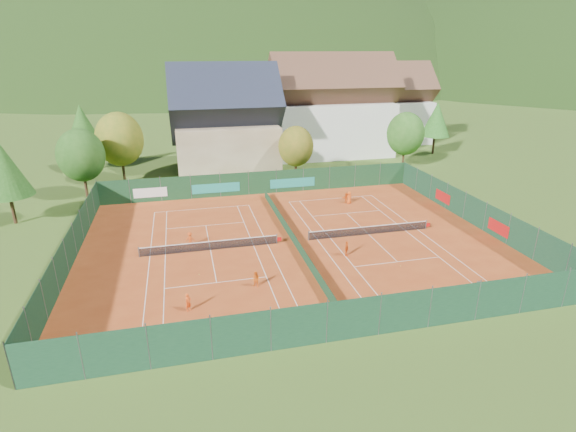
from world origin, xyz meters
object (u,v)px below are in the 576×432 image
(player_left_near, at_px, (188,302))
(player_left_mid, at_px, (256,279))
(chalet, at_px, (226,126))
(hotel_block_b, at_px, (386,108))
(hotel_block_a, at_px, (332,112))
(player_right_far_a, at_px, (349,198))
(player_left_far, at_px, (190,239))
(player_right_near, at_px, (347,249))
(ball_hopper, at_px, (480,284))
(player_right_far_b, at_px, (346,198))

(player_left_near, distance_m, player_left_mid, 5.79)
(chalet, relative_size, hotel_block_b, 0.94)
(hotel_block_a, distance_m, player_right_far_a, 27.95)
(player_left_mid, relative_size, player_left_far, 0.97)
(hotel_block_a, relative_size, player_left_far, 15.59)
(hotel_block_b, relative_size, player_left_near, 12.39)
(chalet, xyz_separation_m, player_left_mid, (-1.99, -37.84, -5.95))
(player_left_near, bearing_deg, hotel_block_b, 10.86)
(player_right_near, relative_size, player_right_far_a, 0.95)
(chalet, xyz_separation_m, player_right_far_a, (12.51, -20.36, -5.86))
(ball_hopper, relative_size, player_left_near, 0.57)
(chalet, relative_size, player_right_far_b, 12.83)
(player_left_mid, xyz_separation_m, player_right_far_b, (14.27, 17.88, -0.04))
(hotel_block_a, height_order, player_right_far_b, hotel_block_a)
(hotel_block_b, relative_size, player_right_near, 11.88)
(ball_hopper, xyz_separation_m, player_left_near, (-22.27, 2.38, 0.14))
(hotel_block_b, height_order, player_left_mid, hotel_block_b)
(ball_hopper, bearing_deg, chalet, 109.38)
(chalet, distance_m, player_right_far_b, 24.18)
(ball_hopper, bearing_deg, player_left_near, 173.90)
(player_right_far_a, bearing_deg, ball_hopper, 81.82)
(player_left_far, xyz_separation_m, player_right_far_b, (19.06, 8.51, -0.06))
(ball_hopper, bearing_deg, player_right_far_b, 96.73)
(player_left_far, bearing_deg, chalet, -91.40)
(ball_hopper, bearing_deg, hotel_block_a, 85.20)
(chalet, height_order, player_left_mid, chalet)
(player_left_mid, bearing_deg, player_left_far, 157.00)
(hotel_block_b, bearing_deg, player_right_far_a, -120.81)
(chalet, bearing_deg, hotel_block_b, 22.99)
(chalet, xyz_separation_m, ball_hopper, (14.93, -42.46, -6.07))
(chalet, distance_m, player_right_near, 35.35)
(player_left_mid, distance_m, player_right_near, 9.72)
(chalet, xyz_separation_m, player_left_far, (-6.78, -28.46, -5.93))
(hotel_block_b, distance_m, player_right_near, 55.04)
(hotel_block_b, relative_size, player_right_far_a, 11.33)
(player_left_far, distance_m, player_right_near, 14.90)
(hotel_block_b, bearing_deg, player_left_mid, -124.02)
(player_left_near, height_order, player_right_far_b, player_left_near)
(hotel_block_a, bearing_deg, player_right_far_b, -104.52)
(hotel_block_b, bearing_deg, player_right_far_b, -121.39)
(player_right_far_a, bearing_deg, player_left_mid, 35.87)
(ball_hopper, height_order, player_right_far_a, player_right_far_a)
(player_right_far_b, bearing_deg, player_right_near, 47.00)
(player_left_far, bearing_deg, hotel_block_a, -114.81)
(player_right_far_a, bearing_deg, player_right_near, 53.76)
(chalet, height_order, player_right_far_b, chalet)
(ball_hopper, height_order, player_right_near, player_right_near)
(chalet, distance_m, ball_hopper, 45.41)
(hotel_block_a, relative_size, ball_hopper, 27.00)
(player_left_far, height_order, player_right_far_b, player_left_far)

